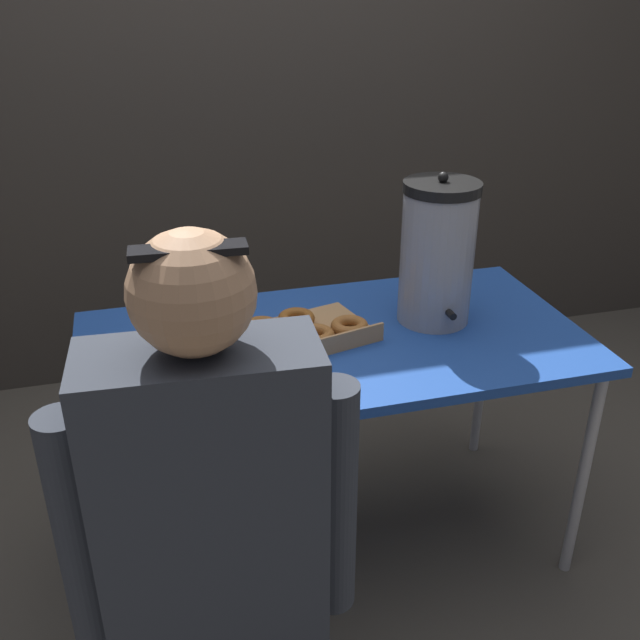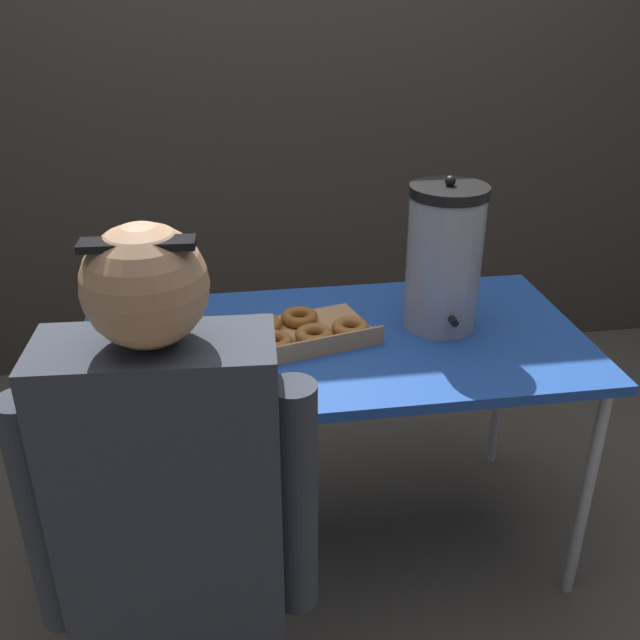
# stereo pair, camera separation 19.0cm
# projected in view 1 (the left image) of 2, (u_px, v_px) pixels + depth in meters

# --- Properties ---
(ground_plane) EXTENTS (12.00, 12.00, 0.00)m
(ground_plane) POSITION_uv_depth(u_px,v_px,m) (331.00, 537.00, 2.25)
(ground_plane) COLOR #4C473F
(back_wall) EXTENTS (6.00, 0.11, 2.50)m
(back_wall) POSITION_uv_depth(u_px,v_px,m) (246.00, 70.00, 2.77)
(back_wall) COLOR #38332D
(back_wall) RESTS_ON ground
(folding_table) EXTENTS (1.37, 0.70, 0.71)m
(folding_table) POSITION_uv_depth(u_px,v_px,m) (333.00, 353.00, 1.96)
(folding_table) COLOR #1E479E
(folding_table) RESTS_ON ground
(donut_box) EXTENTS (0.50, 0.35, 0.05)m
(donut_box) POSITION_uv_depth(u_px,v_px,m) (284.00, 337.00, 1.90)
(donut_box) COLOR tan
(donut_box) RESTS_ON folding_table
(coffee_urn) EXTENTS (0.21, 0.24, 0.43)m
(coffee_urn) POSITION_uv_depth(u_px,v_px,m) (437.00, 253.00, 1.95)
(coffee_urn) COLOR #939399
(coffee_urn) RESTS_ON folding_table
(cell_phone) EXTENTS (0.10, 0.16, 0.01)m
(cell_phone) POSITION_uv_depth(u_px,v_px,m) (132.00, 373.00, 1.76)
(cell_phone) COLOR black
(cell_phone) RESTS_ON folding_table
(person_seated) EXTENTS (0.54, 0.24, 1.27)m
(person_seated) POSITION_uv_depth(u_px,v_px,m) (216.00, 564.00, 1.34)
(person_seated) COLOR #33332D
(person_seated) RESTS_ON ground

